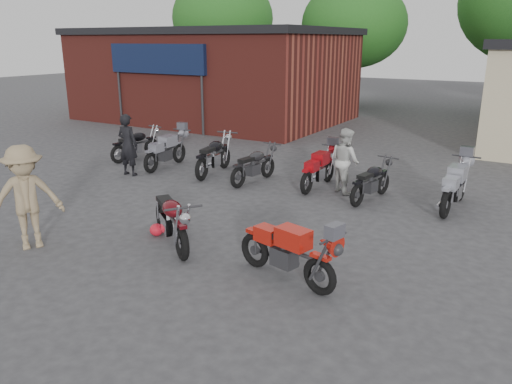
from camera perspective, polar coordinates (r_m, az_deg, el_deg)
The scene contains 17 objects.
ground at distance 9.23m, azimuth -9.61°, elevation -7.24°, with size 90.00×90.00×0.00m, color #373739.
brick_building at distance 25.07m, azimuth -4.73°, elevation 12.94°, with size 12.00×8.00×4.00m, color maroon.
tree_0 at distance 34.43m, azimuth -3.79°, elevation 17.55°, with size 6.56×6.56×8.20m, color #155115, non-canonical shape.
tree_1 at distance 30.23m, azimuth 11.02°, elevation 16.61°, with size 5.92×5.92×7.40m, color #155115, non-canonical shape.
vintage_motorcycle at distance 9.46m, azimuth -9.68°, elevation -2.76°, with size 2.05×0.68×1.19m, color #540A11, non-canonical shape.
sportbike at distance 8.02m, azimuth 3.63°, elevation -6.48°, with size 1.93×0.64×1.12m, color red, non-canonical shape.
helmet at distance 10.16m, azimuth -11.30°, elevation -4.25°, with size 0.27×0.27×0.25m, color red.
person_dark at distance 14.73m, azimuth -14.43°, elevation 5.23°, with size 0.64×0.42×1.77m, color black.
person_light at distance 12.84m, azimuth 10.17°, elevation 3.56°, with size 0.80×0.63×1.65m, color beige.
person_tan at distance 10.08m, azimuth -24.79°, elevation -0.58°, with size 1.27×0.73×1.96m, color #937D5A.
row_bike_0 at distance 16.74m, azimuth -13.56°, elevation 5.49°, with size 1.88×0.62×1.09m, color black, non-canonical shape.
row_bike_1 at distance 15.45m, azimuth -10.25°, elevation 4.87°, with size 2.00×0.66×1.16m, color gray, non-canonical shape.
row_bike_2 at distance 14.48m, azimuth -4.82°, elevation 4.39°, with size 2.08×0.69×1.21m, color black, non-canonical shape.
row_bike_3 at distance 13.58m, azimuth -0.19°, elevation 3.30°, with size 1.84×0.61×1.07m, color black, non-canonical shape.
row_bike_4 at distance 13.18m, azimuth 7.20°, elevation 2.83°, with size 1.91×0.63×1.11m, color #AD0E15, non-canonical shape.
row_bike_5 at distance 12.37m, azimuth 13.09°, elevation 1.42°, with size 1.80×0.59×1.04m, color black, non-canonical shape.
row_bike_6 at distance 12.27m, azimuth 21.82°, elevation 0.87°, with size 2.07×0.68×1.20m, color #9496A2, non-canonical shape.
Camera 1 is at (5.59, -6.31, 3.75)m, focal length 35.00 mm.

